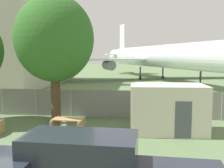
{
  "coord_description": "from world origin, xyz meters",
  "views": [
    {
      "loc": [
        4.93,
        -7.1,
        4.26
      ],
      "look_at": [
        2.54,
        13.59,
        2.0
      ],
      "focal_mm": 42.0,
      "sensor_mm": 36.0,
      "label": 1
    }
  ],
  "objects_px": {
    "airplane": "(155,57)",
    "picnic_bench_near_cabin": "(68,124)",
    "portable_cabin": "(168,108)",
    "tree_near_hangar": "(54,39)"
  },
  "relations": [
    {
      "from": "picnic_bench_near_cabin",
      "to": "portable_cabin",
      "type": "bearing_deg",
      "value": 7.31
    },
    {
      "from": "airplane",
      "to": "picnic_bench_near_cabin",
      "type": "bearing_deg",
      "value": -34.21
    },
    {
      "from": "picnic_bench_near_cabin",
      "to": "tree_near_hangar",
      "type": "relative_size",
      "value": 0.22
    },
    {
      "from": "tree_near_hangar",
      "to": "portable_cabin",
      "type": "bearing_deg",
      "value": -10.5
    },
    {
      "from": "portable_cabin",
      "to": "picnic_bench_near_cabin",
      "type": "bearing_deg",
      "value": -175.98
    },
    {
      "from": "portable_cabin",
      "to": "tree_near_hangar",
      "type": "height_order",
      "value": "tree_near_hangar"
    },
    {
      "from": "picnic_bench_near_cabin",
      "to": "tree_near_hangar",
      "type": "bearing_deg",
      "value": 124.21
    },
    {
      "from": "portable_cabin",
      "to": "airplane",
      "type": "bearing_deg",
      "value": 85.21
    },
    {
      "from": "airplane",
      "to": "portable_cabin",
      "type": "relative_size",
      "value": 10.53
    },
    {
      "from": "airplane",
      "to": "portable_cabin",
      "type": "xyz_separation_m",
      "value": [
        -0.83,
        -31.69,
        -2.77
      ]
    }
  ]
}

